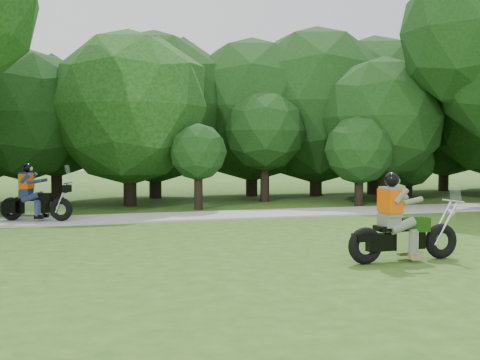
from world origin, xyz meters
TOP-DOWN VIEW (x-y plane):
  - ground at (0.00, 0.00)m, footprint 100.00×100.00m
  - walkway at (0.00, 8.00)m, footprint 60.00×2.20m
  - tree_line at (1.77, 14.73)m, footprint 39.11×11.82m
  - chopper_motorcycle at (0.36, -0.44)m, footprint 2.40×0.64m
  - touring_motorcycle at (-6.61, 7.96)m, footprint 2.09×1.28m

SIDE VIEW (x-z plane):
  - ground at x=0.00m, z-range 0.00..0.00m
  - walkway at x=0.00m, z-range 0.00..0.06m
  - chopper_motorcycle at x=0.36m, z-range -0.22..1.49m
  - touring_motorcycle at x=-6.61m, z-range -0.17..1.51m
  - tree_line at x=1.77m, z-range -0.15..7.55m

